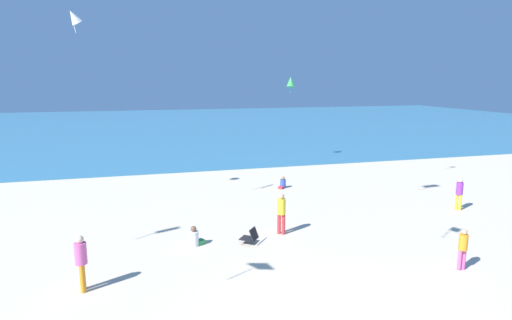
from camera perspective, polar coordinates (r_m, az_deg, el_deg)
The scene contains 11 objects.
ground_plane at distance 20.09m, azimuth -1.32°, elevation -6.80°, with size 120.00×120.00×0.00m, color beige.
ocean_water at distance 58.17m, azimuth -10.74°, elevation 4.63°, with size 120.00×60.00×0.05m, color teal.
beach_chair_far_left at distance 16.10m, azimuth -0.76°, elevation -10.25°, with size 0.80×0.78×0.62m.
person_0 at distance 22.12m, azimuth 25.74°, elevation -3.87°, with size 0.40×0.40×1.53m.
person_1 at distance 16.88m, azimuth 3.44°, elevation -6.86°, with size 0.46×0.46×1.66m.
person_2 at distance 13.48m, azimuth -22.52°, elevation -12.26°, with size 0.36×0.36×1.70m.
person_3 at distance 24.10m, azimuth 3.62°, elevation -3.21°, with size 0.58×0.58×0.68m.
person_4 at distance 15.37m, azimuth 26.13°, elevation -10.43°, with size 0.29×0.29×1.38m.
person_5 at distance 16.10m, azimuth -8.27°, elevation -10.41°, with size 0.69×0.56×0.77m.
kite_white at distance 21.28m, azimuth -23.38°, elevation 17.32°, with size 0.86×0.78×1.07m.
kite_green at distance 31.47m, azimuth 4.69°, elevation 10.48°, with size 0.82×0.87×1.20m.
Camera 1 is at (-4.63, -8.59, 6.07)m, focal length 29.66 mm.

